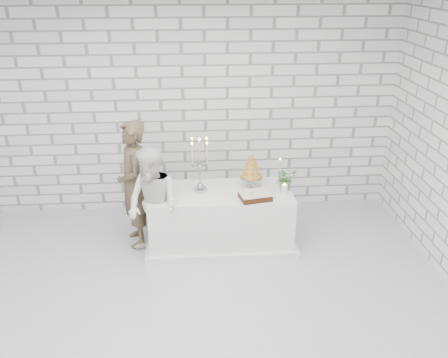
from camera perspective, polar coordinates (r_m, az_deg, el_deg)
ground at (r=5.28m, az=-4.33°, el=-15.60°), size 6.00×5.00×0.01m
ceiling at (r=4.09m, az=-5.70°, el=18.84°), size 6.00×5.00×0.01m
wall_back at (r=6.83m, az=-4.84°, el=8.11°), size 6.00×0.01×3.00m
cake_table at (r=6.25m, az=-0.42°, el=-4.55°), size 1.80×0.80×0.75m
groom at (r=6.17m, az=-10.63°, el=-0.64°), size 0.53×0.68×1.67m
bride at (r=5.83m, az=-8.38°, el=-3.16°), size 0.89×0.89×1.45m
candelabra at (r=5.93m, az=-2.88°, el=1.61°), size 0.29×0.29×0.71m
croquembouche at (r=6.11m, az=3.25°, el=0.97°), size 0.31×0.31×0.45m
chocolate_cake at (r=5.87m, az=3.71°, el=-2.01°), size 0.41×0.33×0.08m
pillar_candle at (r=6.03m, az=7.15°, el=-1.21°), size 0.08×0.08×0.12m
extra_taper at (r=6.30m, az=6.60°, el=0.93°), size 0.07×0.07×0.32m
flowers at (r=6.13m, az=7.34°, el=0.09°), size 0.31×0.29×0.29m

